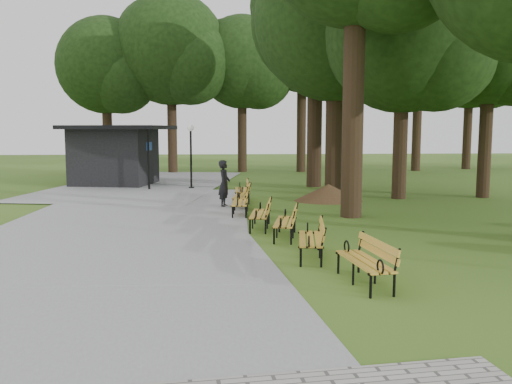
{
  "coord_description": "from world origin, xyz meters",
  "views": [
    {
      "loc": [
        -0.99,
        -14.85,
        2.92
      ],
      "look_at": [
        0.12,
        0.72,
        1.1
      ],
      "focal_mm": 37.4,
      "sensor_mm": 36.0,
      "label": 1
    }
  ],
  "objects": [
    {
      "name": "bench_5",
      "position": [
        -0.12,
        5.19,
        0.44
      ],
      "size": [
        0.89,
        1.97,
        0.88
      ],
      "primitive_type": null,
      "rotation": [
        0.0,
        0.0,
        -1.71
      ],
      "color": "gold",
      "rests_on": "ground"
    },
    {
      "name": "bench_2",
      "position": [
        0.8,
        -0.71,
        0.44
      ],
      "size": [
        1.0,
        1.99,
        0.88
      ],
      "primitive_type": null,
      "rotation": [
        0.0,
        0.0,
        -1.77
      ],
      "color": "gold",
      "rests_on": "ground"
    },
    {
      "name": "kiosk",
      "position": [
        -6.48,
        13.92,
        1.58
      ],
      "size": [
        5.82,
        5.31,
        3.15
      ],
      "primitive_type": null,
      "rotation": [
        0.0,
        0.0,
        -0.2
      ],
      "color": "black",
      "rests_on": "ground"
    },
    {
      "name": "dirt_mound",
      "position": [
        3.56,
        6.78,
        0.35
      ],
      "size": [
        2.38,
        2.38,
        0.7
      ],
      "primitive_type": "cone",
      "color": "#47301C",
      "rests_on": "ground"
    },
    {
      "name": "ground",
      "position": [
        0.0,
        0.0,
        0.0
      ],
      "size": [
        100.0,
        100.0,
        0.0
      ],
      "primitive_type": "plane",
      "color": "#3A5F1B",
      "rests_on": "ground"
    },
    {
      "name": "bench_6",
      "position": [
        -0.04,
        7.15,
        0.44
      ],
      "size": [
        0.69,
        1.92,
        0.88
      ],
      "primitive_type": null,
      "rotation": [
        0.0,
        0.0,
        -1.6
      ],
      "color": "gold",
      "rests_on": "ground"
    },
    {
      "name": "bench_1",
      "position": [
        1.1,
        -3.01,
        0.44
      ],
      "size": [
        0.92,
        1.97,
        0.88
      ],
      "primitive_type": null,
      "rotation": [
        0.0,
        0.0,
        -1.72
      ],
      "color": "gold",
      "rests_on": "ground"
    },
    {
      "name": "path",
      "position": [
        -4.0,
        3.0,
        0.03
      ],
      "size": [
        12.0,
        38.0,
        0.06
      ],
      "primitive_type": "cube",
      "color": "gray",
      "rests_on": "ground"
    },
    {
      "name": "person",
      "position": [
        -0.76,
        5.28,
        0.89
      ],
      "size": [
        0.55,
        0.73,
        1.79
      ],
      "primitive_type": "imported",
      "rotation": [
        0.0,
        0.0,
        1.36
      ],
      "color": "black",
      "rests_on": "ground"
    },
    {
      "name": "lawn_tree_1",
      "position": [
        6.72,
        7.32,
        6.87
      ],
      "size": [
        6.56,
        6.56,
        10.18
      ],
      "color": "black",
      "rests_on": "ground"
    },
    {
      "name": "bench_4",
      "position": [
        -0.25,
        3.29,
        0.44
      ],
      "size": [
        0.78,
        1.94,
        0.88
      ],
      "primitive_type": null,
      "rotation": [
        0.0,
        0.0,
        -1.65
      ],
      "color": "gold",
      "rests_on": "ground"
    },
    {
      "name": "lamp_post",
      "position": [
        -2.33,
        11.74,
        2.29
      ],
      "size": [
        0.32,
        0.32,
        3.18
      ],
      "color": "black",
      "rests_on": "ground"
    },
    {
      "name": "lawn_tree_4",
      "position": [
        3.96,
        12.38,
        8.19
      ],
      "size": [
        6.54,
        6.54,
        11.53
      ],
      "color": "black",
      "rests_on": "ground"
    },
    {
      "name": "lawn_tree_2",
      "position": [
        4.65,
        10.92,
        8.13
      ],
      "size": [
        7.81,
        7.81,
        12.08
      ],
      "color": "black",
      "rests_on": "ground"
    },
    {
      "name": "bench_3",
      "position": [
        0.23,
        0.72,
        0.44
      ],
      "size": [
        0.92,
        1.98,
        0.88
      ],
      "primitive_type": null,
      "rotation": [
        0.0,
        0.0,
        -1.72
      ],
      "color": "gold",
      "rests_on": "ground"
    },
    {
      "name": "lawn_tree_5",
      "position": [
        10.51,
        7.44,
        6.66
      ],
      "size": [
        5.44,
        5.44,
        9.42
      ],
      "color": "black",
      "rests_on": "ground"
    },
    {
      "name": "bench_0",
      "position": [
        1.76,
        -5.16,
        0.44
      ],
      "size": [
        0.87,
        1.96,
        0.88
      ],
      "primitive_type": null,
      "rotation": [
        0.0,
        0.0,
        -1.45
      ],
      "color": "gold",
      "rests_on": "ground"
    },
    {
      "name": "tree_backdrop",
      "position": [
        6.7,
        23.01,
        8.26
      ],
      "size": [
        37.84,
        9.58,
        16.51
      ],
      "primitive_type": null,
      "color": "black",
      "rests_on": "ground"
    }
  ]
}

